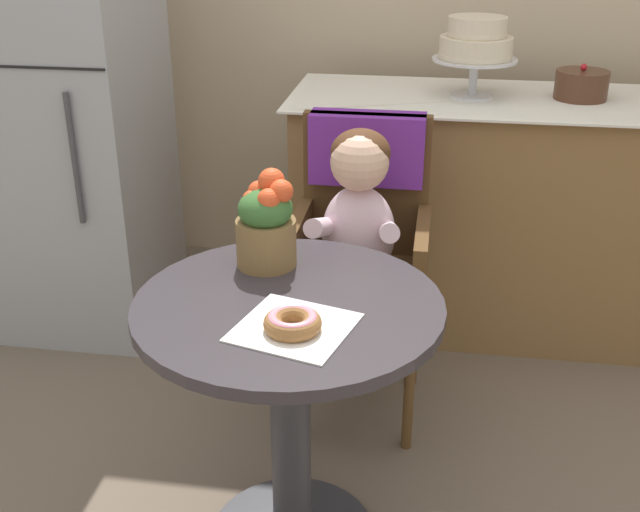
# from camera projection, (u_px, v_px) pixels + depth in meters

# --- Properties ---
(cafe_table) EXTENTS (0.72, 0.72, 0.72)m
(cafe_table) POSITION_uv_depth(u_px,v_px,m) (290.00, 379.00, 1.89)
(cafe_table) COLOR #332D33
(cafe_table) RESTS_ON ground
(wicker_chair) EXTENTS (0.42, 0.45, 0.95)m
(wicker_chair) POSITION_uv_depth(u_px,v_px,m) (363.00, 220.00, 2.46)
(wicker_chair) COLOR brown
(wicker_chair) RESTS_ON ground
(seated_child) EXTENTS (0.27, 0.32, 0.73)m
(seated_child) POSITION_uv_depth(u_px,v_px,m) (357.00, 228.00, 2.31)
(seated_child) COLOR silver
(seated_child) RESTS_ON ground
(paper_napkin) EXTENTS (0.29, 0.28, 0.00)m
(paper_napkin) POSITION_uv_depth(u_px,v_px,m) (294.00, 327.00, 1.69)
(paper_napkin) COLOR white
(paper_napkin) RESTS_ON cafe_table
(donut_front) EXTENTS (0.13, 0.13, 0.04)m
(donut_front) POSITION_uv_depth(u_px,v_px,m) (293.00, 322.00, 1.67)
(donut_front) COLOR #936033
(donut_front) RESTS_ON cafe_table
(flower_vase) EXTENTS (0.15, 0.15, 0.25)m
(flower_vase) POSITION_uv_depth(u_px,v_px,m) (266.00, 222.00, 1.94)
(flower_vase) COLOR brown
(flower_vase) RESTS_ON cafe_table
(display_counter) EXTENTS (1.56, 0.62, 0.90)m
(display_counter) POSITION_uv_depth(u_px,v_px,m) (496.00, 214.00, 3.00)
(display_counter) COLOR olive
(display_counter) RESTS_ON ground
(tiered_cake_stand) EXTENTS (0.30, 0.30, 0.28)m
(tiered_cake_stand) POSITION_uv_depth(u_px,v_px,m) (476.00, 44.00, 2.75)
(tiered_cake_stand) COLOR silver
(tiered_cake_stand) RESTS_ON display_counter
(round_layer_cake) EXTENTS (0.19, 0.19, 0.12)m
(round_layer_cake) POSITION_uv_depth(u_px,v_px,m) (581.00, 85.00, 2.79)
(round_layer_cake) COLOR #4C2D1E
(round_layer_cake) RESTS_ON display_counter
(refrigerator) EXTENTS (0.64, 0.63, 1.70)m
(refrigerator) POSITION_uv_depth(u_px,v_px,m) (63.00, 109.00, 2.88)
(refrigerator) COLOR #9EA0A5
(refrigerator) RESTS_ON ground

